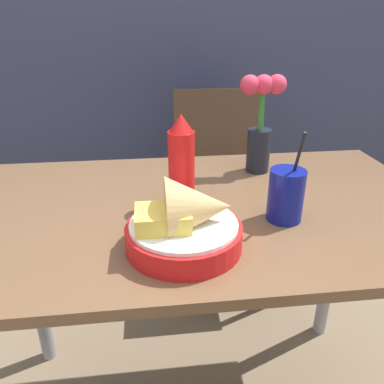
{
  "coord_description": "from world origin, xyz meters",
  "views": [
    {
      "loc": [
        -0.12,
        -0.82,
        1.19
      ],
      "look_at": [
        -0.03,
        -0.05,
        0.83
      ],
      "focal_mm": 35.0,
      "sensor_mm": 36.0,
      "label": 1
    }
  ],
  "objects_px": {
    "food_basket": "(188,223)",
    "ketchup_bottle": "(181,163)",
    "drink_cup": "(286,197)",
    "flower_vase": "(261,122)",
    "chair_far_window": "(220,176)"
  },
  "relations": [
    {
      "from": "food_basket",
      "to": "flower_vase",
      "type": "distance_m",
      "value": 0.47
    },
    {
      "from": "flower_vase",
      "to": "food_basket",
      "type": "bearing_deg",
      "value": -123.06
    },
    {
      "from": "food_basket",
      "to": "ketchup_bottle",
      "type": "relative_size",
      "value": 1.03
    },
    {
      "from": "flower_vase",
      "to": "drink_cup",
      "type": "bearing_deg",
      "value": -94.23
    },
    {
      "from": "ketchup_bottle",
      "to": "drink_cup",
      "type": "relative_size",
      "value": 1.06
    },
    {
      "from": "ketchup_bottle",
      "to": "chair_far_window",
      "type": "bearing_deg",
      "value": 71.92
    },
    {
      "from": "ketchup_bottle",
      "to": "flower_vase",
      "type": "height_order",
      "value": "flower_vase"
    },
    {
      "from": "ketchup_bottle",
      "to": "flower_vase",
      "type": "relative_size",
      "value": 0.81
    },
    {
      "from": "drink_cup",
      "to": "flower_vase",
      "type": "relative_size",
      "value": 0.76
    },
    {
      "from": "ketchup_bottle",
      "to": "drink_cup",
      "type": "bearing_deg",
      "value": -23.76
    },
    {
      "from": "food_basket",
      "to": "chair_far_window",
      "type": "bearing_deg",
      "value": 75.09
    },
    {
      "from": "chair_far_window",
      "to": "food_basket",
      "type": "distance_m",
      "value": 1.0
    },
    {
      "from": "ketchup_bottle",
      "to": "food_basket",
      "type": "bearing_deg",
      "value": -91.57
    },
    {
      "from": "food_basket",
      "to": "flower_vase",
      "type": "bearing_deg",
      "value": 56.94
    },
    {
      "from": "food_basket",
      "to": "ketchup_bottle",
      "type": "distance_m",
      "value": 0.19
    }
  ]
}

